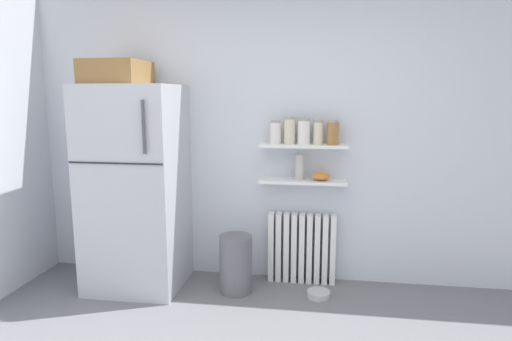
# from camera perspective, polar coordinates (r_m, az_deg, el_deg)

# --- Properties ---
(back_wall) EXTENTS (7.04, 0.10, 2.60)m
(back_wall) POSITION_cam_1_polar(r_m,az_deg,el_deg) (3.85, 3.32, 4.73)
(back_wall) COLOR silver
(back_wall) RESTS_ON ground_plane
(refrigerator) EXTENTS (0.77, 0.72, 1.92)m
(refrigerator) POSITION_cam_1_polar(r_m,az_deg,el_deg) (3.83, -15.58, -1.59)
(refrigerator) COLOR #B7BABF
(refrigerator) RESTS_ON ground_plane
(radiator) EXTENTS (0.59, 0.12, 0.62)m
(radiator) POSITION_cam_1_polar(r_m,az_deg,el_deg) (3.93, 6.02, -10.06)
(radiator) COLOR white
(radiator) RESTS_ON ground_plane
(wall_shelf_lower) EXTENTS (0.74, 0.22, 0.02)m
(wall_shelf_lower) POSITION_cam_1_polar(r_m,az_deg,el_deg) (3.74, 6.17, -1.39)
(wall_shelf_lower) COLOR white
(wall_shelf_upper) EXTENTS (0.74, 0.22, 0.02)m
(wall_shelf_upper) POSITION_cam_1_polar(r_m,az_deg,el_deg) (3.69, 6.25, 3.26)
(wall_shelf_upper) COLOR white
(storage_jar_0) EXTENTS (0.10, 0.10, 0.20)m
(storage_jar_0) POSITION_cam_1_polar(r_m,az_deg,el_deg) (3.70, 2.57, 5.03)
(storage_jar_0) COLOR silver
(storage_jar_0) RESTS_ON wall_shelf_upper
(storage_jar_1) EXTENTS (0.10, 0.10, 0.23)m
(storage_jar_1) POSITION_cam_1_polar(r_m,az_deg,el_deg) (3.68, 4.42, 5.23)
(storage_jar_1) COLOR beige
(storage_jar_1) RESTS_ON wall_shelf_upper
(storage_jar_2) EXTENTS (0.11, 0.11, 0.22)m
(storage_jar_2) POSITION_cam_1_polar(r_m,az_deg,el_deg) (3.68, 6.29, 5.10)
(storage_jar_2) COLOR silver
(storage_jar_2) RESTS_ON wall_shelf_upper
(storage_jar_3) EXTENTS (0.08, 0.08, 0.20)m
(storage_jar_3) POSITION_cam_1_polar(r_m,az_deg,el_deg) (3.68, 8.15, 4.96)
(storage_jar_3) COLOR beige
(storage_jar_3) RESTS_ON wall_shelf_upper
(storage_jar_4) EXTENTS (0.10, 0.10, 0.21)m
(storage_jar_4) POSITION_cam_1_polar(r_m,az_deg,el_deg) (3.68, 10.02, 4.93)
(storage_jar_4) COLOR olive
(storage_jar_4) RESTS_ON wall_shelf_upper
(vase) EXTENTS (0.08, 0.08, 0.22)m
(vase) POSITION_cam_1_polar(r_m,az_deg,el_deg) (3.72, 5.74, 0.47)
(vase) COLOR #B2ADA8
(vase) RESTS_ON wall_shelf_lower
(shelf_bowl) EXTENTS (0.15, 0.15, 0.07)m
(shelf_bowl) POSITION_cam_1_polar(r_m,az_deg,el_deg) (3.72, 8.50, -0.74)
(shelf_bowl) COLOR orange
(shelf_bowl) RESTS_ON wall_shelf_lower
(trash_bin) EXTENTS (0.27, 0.27, 0.49)m
(trash_bin) POSITION_cam_1_polar(r_m,az_deg,el_deg) (3.74, -2.66, -12.12)
(trash_bin) COLOR slate
(trash_bin) RESTS_ON ground_plane
(pet_food_bowl) EXTENTS (0.19, 0.19, 0.05)m
(pet_food_bowl) POSITION_cam_1_polar(r_m,az_deg,el_deg) (3.76, 8.20, -15.73)
(pet_food_bowl) COLOR #B7B7BC
(pet_food_bowl) RESTS_ON ground_plane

